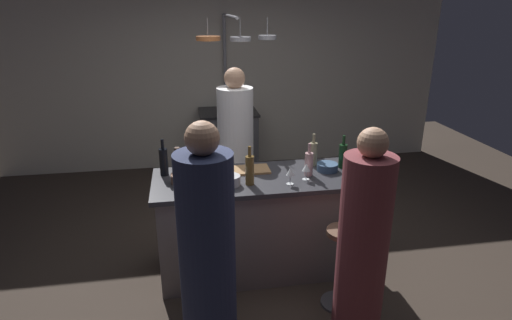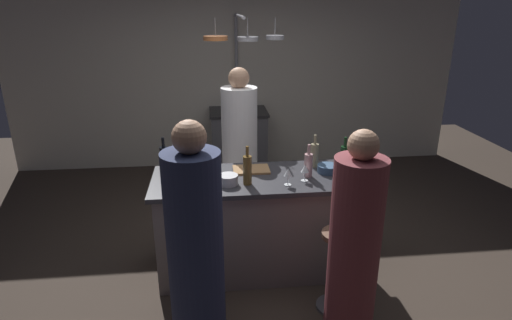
# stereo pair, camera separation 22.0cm
# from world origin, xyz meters

# --- Properties ---
(ground_plane) EXTENTS (9.00, 9.00, 0.00)m
(ground_plane) POSITION_xyz_m (0.00, 0.00, 0.00)
(ground_plane) COLOR #382D26
(back_wall) EXTENTS (6.40, 0.16, 2.60)m
(back_wall) POSITION_xyz_m (0.00, 2.85, 1.30)
(back_wall) COLOR beige
(back_wall) RESTS_ON ground_plane
(kitchen_island) EXTENTS (1.80, 0.72, 0.90)m
(kitchen_island) POSITION_xyz_m (0.00, 0.00, 0.45)
(kitchen_island) COLOR slate
(kitchen_island) RESTS_ON ground_plane
(stove_range) EXTENTS (0.80, 0.64, 0.89)m
(stove_range) POSITION_xyz_m (0.00, 2.45, 0.45)
(stove_range) COLOR #47474C
(stove_range) RESTS_ON ground_plane
(chef) EXTENTS (0.36, 0.36, 1.71)m
(chef) POSITION_xyz_m (-0.10, 0.82, 0.80)
(chef) COLOR white
(chef) RESTS_ON ground_plane
(bar_stool_right) EXTENTS (0.28, 0.28, 0.68)m
(bar_stool_right) POSITION_xyz_m (0.54, -0.62, 0.38)
(bar_stool_right) COLOR #4C4C51
(bar_stool_right) RESTS_ON ground_plane
(guest_right) EXTENTS (0.34, 0.34, 1.60)m
(guest_right) POSITION_xyz_m (0.52, -1.01, 0.74)
(guest_right) COLOR brown
(guest_right) RESTS_ON ground_plane
(bar_stool_left) EXTENTS (0.28, 0.28, 0.68)m
(bar_stool_left) POSITION_xyz_m (-0.55, -0.62, 0.38)
(bar_stool_left) COLOR #4C4C51
(bar_stool_left) RESTS_ON ground_plane
(guest_left) EXTENTS (0.36, 0.36, 1.68)m
(guest_left) POSITION_xyz_m (-0.51, -1.01, 0.78)
(guest_left) COLOR #262D4C
(guest_left) RESTS_ON ground_plane
(overhead_pot_rack) EXTENTS (0.88, 1.43, 2.17)m
(overhead_pot_rack) POSITION_xyz_m (-0.01, 1.91, 1.70)
(overhead_pot_rack) COLOR gray
(overhead_pot_rack) RESTS_ON ground_plane
(cutting_board) EXTENTS (0.32, 0.22, 0.02)m
(cutting_board) POSITION_xyz_m (-0.04, 0.16, 0.91)
(cutting_board) COLOR #997047
(cutting_board) RESTS_ON kitchen_island
(pepper_mill) EXTENTS (0.05, 0.05, 0.21)m
(pepper_mill) POSITION_xyz_m (-0.68, 0.28, 1.01)
(pepper_mill) COLOR #382319
(pepper_mill) RESTS_ON kitchen_island
(wine_bottle_white) EXTENTS (0.07, 0.07, 0.30)m
(wine_bottle_white) POSITION_xyz_m (0.53, 0.20, 1.01)
(wine_bottle_white) COLOR gray
(wine_bottle_white) RESTS_ON kitchen_island
(wine_bottle_amber) EXTENTS (0.07, 0.07, 0.33)m
(wine_bottle_amber) POSITION_xyz_m (-0.10, -0.14, 1.03)
(wine_bottle_amber) COLOR brown
(wine_bottle_amber) RESTS_ON kitchen_island
(wine_bottle_rose) EXTENTS (0.07, 0.07, 0.29)m
(wine_bottle_rose) POSITION_xyz_m (0.43, -0.03, 1.01)
(wine_bottle_rose) COLOR #B78C8E
(wine_bottle_rose) RESTS_ON kitchen_island
(wine_bottle_red) EXTENTS (0.07, 0.07, 0.30)m
(wine_bottle_red) POSITION_xyz_m (0.78, 0.10, 1.01)
(wine_bottle_red) COLOR #143319
(wine_bottle_red) RESTS_ON kitchen_island
(wine_bottle_dark) EXTENTS (0.07, 0.07, 0.32)m
(wine_bottle_dark) POSITION_xyz_m (-0.80, 0.18, 1.03)
(wine_bottle_dark) COLOR black
(wine_bottle_dark) RESTS_ON kitchen_island
(wine_glass_near_left_guest) EXTENTS (0.07, 0.07, 0.15)m
(wine_glass_near_left_guest) POSITION_xyz_m (0.22, -0.20, 1.01)
(wine_glass_near_left_guest) COLOR silver
(wine_glass_near_left_guest) RESTS_ON kitchen_island
(wine_glass_near_right_guest) EXTENTS (0.07, 0.07, 0.15)m
(wine_glass_near_right_guest) POSITION_xyz_m (0.38, -0.13, 1.01)
(wine_glass_near_right_guest) COLOR silver
(wine_glass_near_right_guest) RESTS_ON kitchen_island
(mixing_bowl_wooden) EXTENTS (0.21, 0.21, 0.08)m
(mixing_bowl_wooden) POSITION_xyz_m (-0.63, -0.01, 0.94)
(mixing_bowl_wooden) COLOR brown
(mixing_bowl_wooden) RESTS_ON kitchen_island
(mixing_bowl_steel) EXTENTS (0.16, 0.16, 0.08)m
(mixing_bowl_steel) POSITION_xyz_m (-0.26, -0.13, 0.94)
(mixing_bowl_steel) COLOR #B7B7BC
(mixing_bowl_steel) RESTS_ON kitchen_island
(mixing_bowl_blue) EXTENTS (0.19, 0.19, 0.07)m
(mixing_bowl_blue) POSITION_xyz_m (0.62, 0.04, 0.93)
(mixing_bowl_blue) COLOR #334C6B
(mixing_bowl_blue) RESTS_ON kitchen_island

